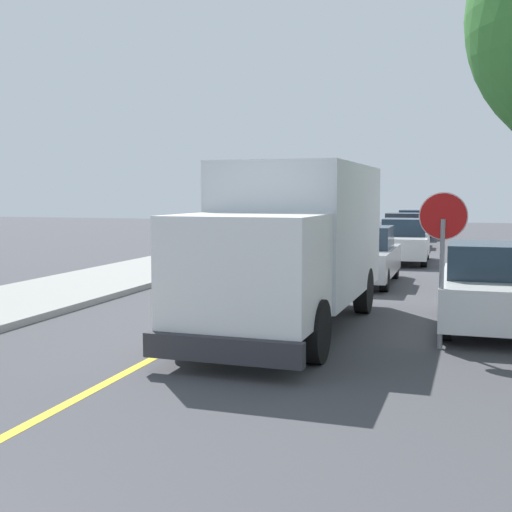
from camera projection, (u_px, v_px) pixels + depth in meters
name	position (u px, v px, depth m)	size (l,w,h in m)	color
centre_line_yellow	(222.00, 322.00, 13.50)	(0.16, 56.00, 0.01)	gold
box_truck	(294.00, 238.00, 12.83)	(2.53, 7.22, 3.20)	silver
parked_car_near	(363.00, 256.00, 19.25)	(1.82, 4.41, 1.67)	#B7B7BC
parked_car_mid	(404.00, 242.00, 25.09)	(1.91, 4.44, 1.67)	silver
parked_car_far	(403.00, 231.00, 32.23)	(1.90, 4.44, 1.67)	maroon
parked_car_furthest	(414.00, 225.00, 38.14)	(1.88, 4.43, 1.67)	#2D4793
parked_van_across	(490.00, 288.00, 12.81)	(1.81, 4.40, 1.67)	silver
stop_sign	(443.00, 240.00, 11.04)	(0.80, 0.10, 2.65)	gray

